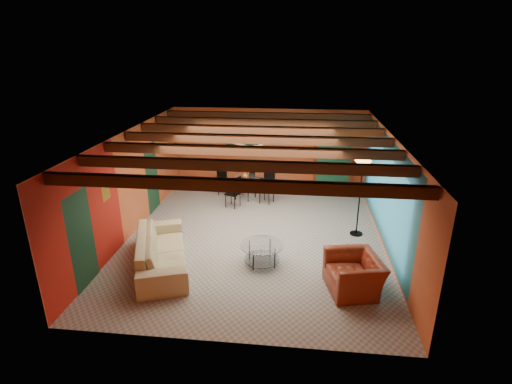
# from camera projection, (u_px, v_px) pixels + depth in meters

# --- Properties ---
(room) EXTENTS (6.52, 8.01, 2.71)m
(room) POSITION_uv_depth(u_px,v_px,m) (256.00, 147.00, 9.72)
(room) COLOR gray
(room) RESTS_ON ground
(sofa) EXTENTS (1.84, 2.82, 0.77)m
(sofa) POSITION_uv_depth(u_px,v_px,m) (161.00, 251.00, 8.91)
(sofa) COLOR tan
(sofa) RESTS_ON ground
(armchair) EXTENTS (1.23, 1.34, 0.74)m
(armchair) POSITION_uv_depth(u_px,v_px,m) (354.00, 274.00, 8.04)
(armchair) COLOR maroon
(armchair) RESTS_ON ground
(coffee_table) EXTENTS (1.21, 1.21, 0.50)m
(coffee_table) POSITION_uv_depth(u_px,v_px,m) (262.00, 254.00, 9.04)
(coffee_table) COLOR silver
(coffee_table) RESTS_ON ground
(dining_table) EXTENTS (2.47, 2.47, 0.99)m
(dining_table) POSITION_uv_depth(u_px,v_px,m) (245.00, 184.00, 12.76)
(dining_table) COLOR silver
(dining_table) RESTS_ON ground
(armoire) EXTENTS (1.22, 0.86, 1.95)m
(armoire) POSITION_uv_depth(u_px,v_px,m) (333.00, 163.00, 13.32)
(armoire) COLOR maroon
(armoire) RESTS_ON ground
(floor_lamp) EXTENTS (0.51, 0.51, 2.03)m
(floor_lamp) POSITION_uv_depth(u_px,v_px,m) (360.00, 198.00, 10.17)
(floor_lamp) COLOR black
(floor_lamp) RESTS_ON ground
(ceiling_fan) EXTENTS (1.50, 1.50, 0.44)m
(ceiling_fan) POSITION_uv_depth(u_px,v_px,m) (255.00, 148.00, 9.61)
(ceiling_fan) COLOR #472614
(ceiling_fan) RESTS_ON ceiling
(painting) EXTENTS (1.05, 0.03, 0.65)m
(painting) POSITION_uv_depth(u_px,v_px,m) (242.00, 139.00, 13.64)
(painting) COLOR black
(painting) RESTS_ON wall_back
(potted_plant) EXTENTS (0.45, 0.40, 0.48)m
(potted_plant) POSITION_uv_depth(u_px,v_px,m) (335.00, 127.00, 12.89)
(potted_plant) COLOR #26661E
(potted_plant) RESTS_ON armoire
(vase) EXTENTS (0.22, 0.22, 0.18)m
(vase) POSITION_uv_depth(u_px,v_px,m) (245.00, 167.00, 12.56)
(vase) COLOR orange
(vase) RESTS_ON dining_table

